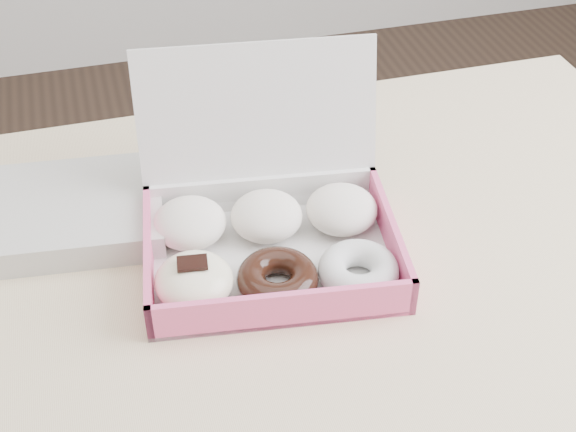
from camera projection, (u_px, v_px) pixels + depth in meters
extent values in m
cube|color=#CCAF86|center=(265.00, 302.00, 0.90)|extent=(1.20, 0.80, 0.04)
cylinder|color=#CCAF86|center=(505.00, 259.00, 1.51)|extent=(0.05, 0.05, 0.71)
cube|color=silver|center=(272.00, 261.00, 0.92)|extent=(0.31, 0.24, 0.01)
cube|color=#EE568B|center=(284.00, 310.00, 0.83)|extent=(0.28, 0.04, 0.05)
cube|color=silver|center=(262.00, 194.00, 0.98)|extent=(0.28, 0.04, 0.05)
cube|color=#EE568B|center=(149.00, 259.00, 0.89)|extent=(0.03, 0.21, 0.05)
cube|color=#EE568B|center=(391.00, 236.00, 0.92)|extent=(0.03, 0.21, 0.05)
cube|color=silver|center=(258.00, 129.00, 0.95)|extent=(0.29, 0.09, 0.20)
ellipsoid|color=white|center=(190.00, 223.00, 0.93)|extent=(0.10, 0.10, 0.05)
ellipsoid|color=white|center=(267.00, 216.00, 0.94)|extent=(0.10, 0.10, 0.05)
ellipsoid|color=white|center=(342.00, 209.00, 0.95)|extent=(0.10, 0.10, 0.05)
ellipsoid|color=#FAEDC5|center=(194.00, 281.00, 0.85)|extent=(0.10, 0.10, 0.05)
cube|color=black|center=(192.00, 263.00, 0.84)|extent=(0.03, 0.03, 0.00)
torus|color=black|center=(277.00, 278.00, 0.87)|extent=(0.10, 0.10, 0.03)
torus|color=white|center=(358.00, 270.00, 0.88)|extent=(0.10, 0.10, 0.03)
cube|color=silver|center=(70.00, 212.00, 0.96)|extent=(0.24, 0.20, 0.04)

